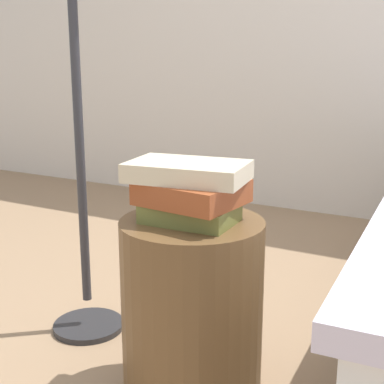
% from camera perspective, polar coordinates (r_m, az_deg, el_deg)
% --- Properties ---
extents(side_table, '(0.38, 0.38, 0.50)m').
position_cam_1_polar(side_table, '(1.49, 0.00, -12.33)').
color(side_table, brown).
rests_on(side_table, ground_plane).
extents(book_olive, '(0.23, 0.16, 0.05)m').
position_cam_1_polar(book_olive, '(1.38, -0.31, -2.20)').
color(book_olive, olive).
rests_on(book_olive, side_table).
extents(book_rust, '(0.26, 0.23, 0.06)m').
position_cam_1_polar(book_rust, '(1.38, -0.15, 0.02)').
color(book_rust, '#994723').
rests_on(book_rust, book_olive).
extents(book_cream, '(0.32, 0.22, 0.05)m').
position_cam_1_polar(book_cream, '(1.37, -0.44, 2.19)').
color(book_cream, beige).
rests_on(book_cream, book_rust).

